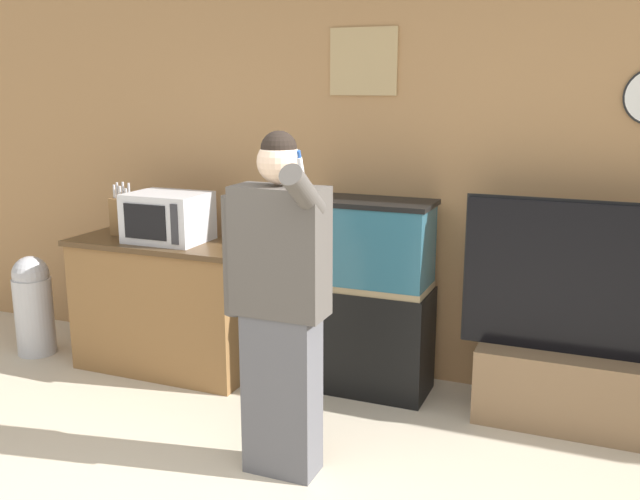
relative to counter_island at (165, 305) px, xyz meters
The scene contains 8 objects.
wall_back_paneled 1.78m from the counter_island, 20.41° to the left, with size 10.00×0.08×2.60m.
counter_island is the anchor object (origin of this frame).
microwave 0.61m from the counter_island, ahead, with size 0.50×0.40×0.32m.
knife_block 0.68m from the counter_island, behind, with size 0.14×0.09×0.36m.
aquarium_on_stand 1.37m from the counter_island, ahead, with size 0.83×0.40×1.23m.
tv_on_stand 2.68m from the counter_island, ahead, with size 1.41×0.40×1.30m.
person_standing 1.63m from the counter_island, 35.02° to the right, with size 0.54×0.40×1.70m.
trash_bin 1.06m from the counter_island, behind, with size 0.27×0.27×0.72m.
Camera 1 is at (1.25, -1.75, 1.91)m, focal length 40.00 mm.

